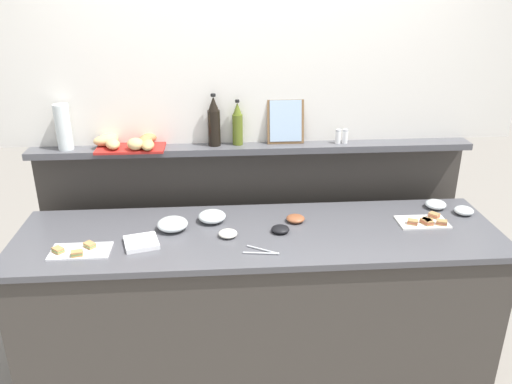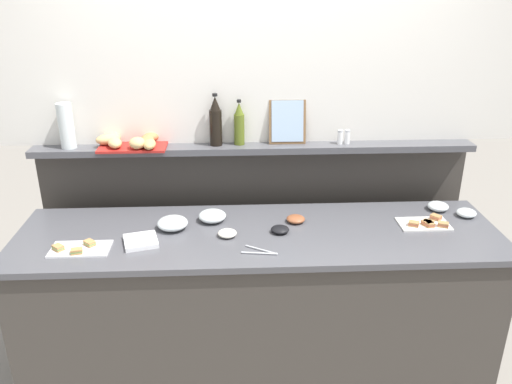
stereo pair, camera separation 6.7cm
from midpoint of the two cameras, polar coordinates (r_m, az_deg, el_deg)
The scene contains 22 objects.
ground_plane at distance 3.82m, azimuth -0.91°, elevation -12.18°, with size 12.00×12.00×0.00m, color gray.
buffet_counter at distance 3.08m, azimuth -0.29°, elevation -11.81°, with size 2.68×0.75×0.88m.
back_ledge_unit at distance 3.44m, azimuth -0.93°, elevation -3.75°, with size 2.70×0.22×1.24m.
upper_wall_panel at distance 3.12m, azimuth -1.11°, elevation 17.81°, with size 3.30×0.08×1.36m, color white.
sandwich_platter_front at distance 2.81m, azimuth -19.66°, elevation -6.16°, with size 0.30×0.17×0.04m.
sandwich_platter_rear at distance 3.09m, azimuth 17.61°, elevation -3.14°, with size 0.28×0.17×0.04m.
glass_bowl_large at distance 2.91m, azimuth -9.89°, elevation -3.58°, with size 0.17×0.17×0.07m.
glass_bowl_medium at distance 3.30m, azimuth 18.73°, elevation -1.34°, with size 0.13×0.13×0.05m.
glass_bowl_small at distance 3.28m, azimuth 21.50°, elevation -1.96°, with size 0.11×0.11×0.05m.
glass_bowl_extra at distance 2.97m, azimuth -5.54°, elevation -2.75°, with size 0.16×0.16×0.06m.
condiment_bowl_teal at distance 2.80m, azimuth -3.81°, elevation -4.62°, with size 0.10×0.10×0.04m, color silver.
condiment_bowl_dark at distance 2.84m, azimuth 2.05°, elevation -4.14°, with size 0.10×0.10×0.04m, color black.
condiment_bowl_red at distance 2.97m, azimuth 3.75°, elevation -2.95°, with size 0.11×0.11×0.04m, color brown.
serving_tongs at distance 2.65m, azimuth 0.02°, elevation -6.62°, with size 0.19×0.11×0.01m.
napkin_stack at distance 2.79m, azimuth -13.27°, elevation -5.47°, with size 0.17×0.17×0.03m, color white.
wine_bottle_dark at distance 3.12m, azimuth -5.30°, elevation 7.68°, with size 0.08×0.08×0.32m.
olive_oil_bottle at distance 3.13m, azimuth -2.68°, elevation 7.46°, with size 0.06×0.06×0.28m.
salt_shaker at distance 3.21m, azimuth 8.48°, elevation 6.11°, with size 0.03×0.03×0.09m.
pepper_shaker at distance 3.22m, azimuth 9.25°, elevation 6.11°, with size 0.03×0.03×0.09m.
bread_basket at distance 3.18m, azimuth -14.52°, elevation 5.30°, with size 0.43×0.30×0.08m.
framed_picture at distance 3.17m, azimuth 2.69°, elevation 7.88°, with size 0.22×0.07×0.28m.
water_carafe at distance 3.25m, azimuth -21.14°, elevation 6.71°, with size 0.09×0.09×0.27m, color silver.
Camera 1 is at (-0.20, -2.52, 2.19)m, focal length 36.09 mm.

